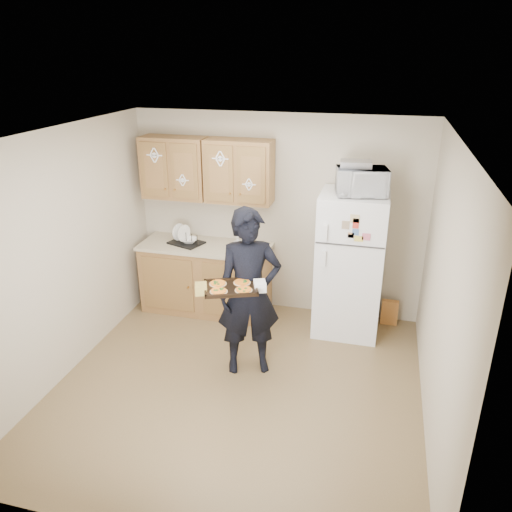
# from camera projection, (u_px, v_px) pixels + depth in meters

# --- Properties ---
(floor) EXTENTS (3.60, 3.60, 0.00)m
(floor) POSITION_uv_depth(u_px,v_px,m) (238.00, 386.00, 5.06)
(floor) COLOR brown
(floor) RESTS_ON ground
(ceiling) EXTENTS (3.60, 3.60, 0.00)m
(ceiling) POSITION_uv_depth(u_px,v_px,m) (234.00, 136.00, 4.10)
(ceiling) COLOR silver
(ceiling) RESTS_ON wall_back
(wall_back) EXTENTS (3.60, 0.04, 2.50)m
(wall_back) POSITION_uv_depth(u_px,v_px,m) (277.00, 216.00, 6.19)
(wall_back) COLOR #BEB19A
(wall_back) RESTS_ON floor
(wall_front) EXTENTS (3.60, 0.04, 2.50)m
(wall_front) POSITION_uv_depth(u_px,v_px,m) (150.00, 396.00, 2.97)
(wall_front) COLOR #BEB19A
(wall_front) RESTS_ON floor
(wall_left) EXTENTS (0.04, 3.60, 2.50)m
(wall_left) POSITION_uv_depth(u_px,v_px,m) (64.00, 256.00, 5.00)
(wall_left) COLOR #BEB19A
(wall_left) RESTS_ON floor
(wall_right) EXTENTS (0.04, 3.60, 2.50)m
(wall_right) POSITION_uv_depth(u_px,v_px,m) (442.00, 296.00, 4.17)
(wall_right) COLOR #BEB19A
(wall_right) RESTS_ON floor
(refrigerator) EXTENTS (0.75, 0.70, 1.70)m
(refrigerator) POSITION_uv_depth(u_px,v_px,m) (350.00, 264.00, 5.80)
(refrigerator) COLOR white
(refrigerator) RESTS_ON floor
(base_cabinet) EXTENTS (1.60, 0.60, 0.86)m
(base_cabinet) POSITION_uv_depth(u_px,v_px,m) (206.00, 279.00, 6.42)
(base_cabinet) COLOR brown
(base_cabinet) RESTS_ON floor
(countertop) EXTENTS (1.64, 0.64, 0.04)m
(countertop) POSITION_uv_depth(u_px,v_px,m) (205.00, 246.00, 6.24)
(countertop) COLOR #C3B896
(countertop) RESTS_ON base_cabinet
(upper_cab_left) EXTENTS (0.80, 0.33, 0.75)m
(upper_cab_left) POSITION_uv_depth(u_px,v_px,m) (175.00, 168.00, 6.10)
(upper_cab_left) COLOR brown
(upper_cab_left) RESTS_ON wall_back
(upper_cab_right) EXTENTS (0.80, 0.33, 0.75)m
(upper_cab_right) POSITION_uv_depth(u_px,v_px,m) (239.00, 171.00, 5.91)
(upper_cab_right) COLOR brown
(upper_cab_right) RESTS_ON wall_back
(cereal_box) EXTENTS (0.20, 0.07, 0.32)m
(cereal_box) POSITION_uv_depth(u_px,v_px,m) (389.00, 312.00, 6.16)
(cereal_box) COLOR gold
(cereal_box) RESTS_ON floor
(person) EXTENTS (0.76, 0.63, 1.77)m
(person) POSITION_uv_depth(u_px,v_px,m) (249.00, 293.00, 5.03)
(person) COLOR black
(person) RESTS_ON floor
(baking_tray) EXTENTS (0.60, 0.52, 0.04)m
(baking_tray) POSITION_uv_depth(u_px,v_px,m) (231.00, 288.00, 4.73)
(baking_tray) COLOR black
(baking_tray) RESTS_ON person
(pizza_front_left) EXTENTS (0.17, 0.17, 0.02)m
(pizza_front_left) POSITION_uv_depth(u_px,v_px,m) (219.00, 291.00, 4.64)
(pizza_front_left) COLOR orange
(pizza_front_left) RESTS_ON baking_tray
(pizza_front_right) EXTENTS (0.17, 0.17, 0.02)m
(pizza_front_right) POSITION_uv_depth(u_px,v_px,m) (244.00, 290.00, 4.66)
(pizza_front_right) COLOR orange
(pizza_front_right) RESTS_ON baking_tray
(pizza_back_left) EXTENTS (0.17, 0.17, 0.02)m
(pizza_back_left) POSITION_uv_depth(u_px,v_px,m) (218.00, 283.00, 4.79)
(pizza_back_left) COLOR orange
(pizza_back_left) RESTS_ON baking_tray
(pizza_back_right) EXTENTS (0.17, 0.17, 0.02)m
(pizza_back_right) POSITION_uv_depth(u_px,v_px,m) (242.00, 282.00, 4.81)
(pizza_back_right) COLOR orange
(pizza_back_right) RESTS_ON baking_tray
(microwave) EXTENTS (0.60, 0.46, 0.30)m
(microwave) POSITION_uv_depth(u_px,v_px,m) (362.00, 182.00, 5.36)
(microwave) COLOR white
(microwave) RESTS_ON refrigerator
(foil_pan) EXTENTS (0.35, 0.26, 0.07)m
(foil_pan) POSITION_uv_depth(u_px,v_px,m) (356.00, 164.00, 5.33)
(foil_pan) COLOR silver
(foil_pan) RESTS_ON microwave
(dish_rack) EXTENTS (0.48, 0.42, 0.16)m
(dish_rack) POSITION_uv_depth(u_px,v_px,m) (186.00, 238.00, 6.25)
(dish_rack) COLOR black
(dish_rack) RESTS_ON countertop
(bowl) EXTENTS (0.25, 0.25, 0.05)m
(bowl) POSITION_uv_depth(u_px,v_px,m) (189.00, 240.00, 6.26)
(bowl) COLOR white
(bowl) RESTS_ON dish_rack
(soap_bottle) EXTENTS (0.10, 0.10, 0.19)m
(soap_bottle) POSITION_uv_depth(u_px,v_px,m) (238.00, 244.00, 6.02)
(soap_bottle) COLOR white
(soap_bottle) RESTS_ON countertop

